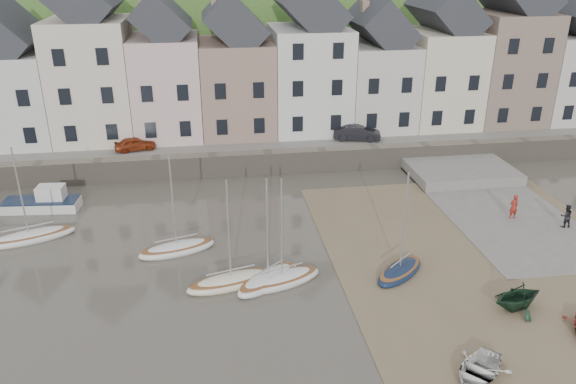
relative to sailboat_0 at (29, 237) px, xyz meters
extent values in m
plane|color=#443F35|center=(15.93, -7.70, -0.26)|extent=(160.00, 160.00, 0.00)
cube|color=#385923|center=(15.93, 24.30, 0.49)|extent=(90.00, 30.00, 1.50)
cube|color=slate|center=(15.93, 12.80, 1.29)|extent=(70.00, 7.00, 0.10)
cube|color=slate|center=(15.93, 9.30, 0.64)|extent=(70.00, 1.20, 1.80)
cube|color=brown|center=(26.93, -7.70, -0.23)|extent=(18.00, 26.00, 0.06)
cube|color=slate|center=(30.93, 0.30, -0.20)|extent=(8.00, 18.00, 0.12)
ellipsoid|color=#385923|center=(10.93, 52.30, -18.26)|extent=(134.40, 84.00, 84.00)
cube|color=silver|center=(-4.12, 16.30, 4.99)|extent=(5.80, 8.00, 7.50)
cube|color=beige|center=(2.03, 16.30, 6.24)|extent=(6.40, 8.00, 10.00)
cube|color=beige|center=(8.08, 16.30, 5.49)|extent=(5.60, 8.00, 8.50)
cube|color=gray|center=(6.68, 16.30, 12.56)|extent=(0.60, 0.90, 1.40)
cube|color=gray|center=(14.03, 16.30, 5.24)|extent=(6.20, 8.00, 8.00)
cube|color=gray|center=(12.48, 16.30, 12.37)|extent=(0.60, 0.90, 1.40)
cube|color=silver|center=(20.48, 16.30, 5.74)|extent=(6.60, 8.00, 9.00)
cube|color=beige|center=(26.73, 16.30, 4.99)|extent=(5.80, 8.00, 7.50)
cube|color=gray|center=(25.28, 16.30, 11.66)|extent=(0.60, 0.90, 1.40)
cube|color=beige|center=(32.68, 16.30, 5.49)|extent=(6.00, 8.00, 8.50)
cube|color=#7B6659|center=(38.93, 16.30, 6.24)|extent=(6.40, 8.00, 10.00)
cube|color=beige|center=(45.08, 16.30, 5.24)|extent=(5.80, 8.00, 8.00)
cube|color=gray|center=(43.63, 16.30, 12.16)|extent=(0.60, 0.90, 1.40)
ellipsoid|color=silver|center=(0.00, 0.00, -0.06)|extent=(5.67, 3.26, 0.84)
ellipsoid|color=brown|center=(0.00, 0.00, 0.16)|extent=(5.21, 2.98, 0.20)
cylinder|color=#B2B5B7|center=(0.00, 0.00, 3.04)|extent=(0.10, 0.10, 5.60)
cylinder|color=#B2B5B7|center=(0.00, 0.00, 0.69)|extent=(2.87, 1.09, 0.08)
ellipsoid|color=silver|center=(9.09, -2.82, -0.06)|extent=(4.86, 2.73, 0.84)
ellipsoid|color=brown|center=(9.09, -2.82, 0.16)|extent=(4.47, 2.50, 0.20)
cylinder|color=#B2B5B7|center=(9.09, -2.82, 3.04)|extent=(0.10, 0.10, 5.60)
cylinder|color=#B2B5B7|center=(9.09, -2.82, 0.69)|extent=(2.47, 0.79, 0.08)
ellipsoid|color=beige|center=(12.08, -6.89, -0.06)|extent=(5.14, 2.72, 0.84)
ellipsoid|color=brown|center=(12.08, -6.89, 0.16)|extent=(4.73, 2.48, 0.20)
cylinder|color=#B2B5B7|center=(12.08, -6.89, 3.04)|extent=(0.10, 0.10, 5.60)
cylinder|color=#B2B5B7|center=(12.08, -6.89, 0.69)|extent=(2.64, 0.78, 0.08)
ellipsoid|color=silver|center=(14.07, -7.00, -0.06)|extent=(4.32, 3.92, 0.84)
ellipsoid|color=brown|center=(14.07, -7.00, 0.16)|extent=(3.96, 3.59, 0.20)
cylinder|color=#B2B5B7|center=(14.07, -7.00, 3.04)|extent=(0.10, 0.10, 5.60)
cylinder|color=#B2B5B7|center=(14.07, -7.00, 0.69)|extent=(1.90, 1.58, 0.08)
ellipsoid|color=silver|center=(14.80, -7.13, -0.06)|extent=(4.79, 2.95, 0.84)
ellipsoid|color=brown|center=(14.80, -7.13, 0.16)|extent=(4.40, 2.70, 0.20)
cylinder|color=#B2B5B7|center=(14.80, -7.13, 3.04)|extent=(0.10, 0.10, 5.60)
cylinder|color=#B2B5B7|center=(14.80, -7.13, 0.69)|extent=(2.38, 0.92, 0.08)
ellipsoid|color=#12203A|center=(21.37, -7.22, -0.06)|extent=(3.94, 3.69, 0.84)
ellipsoid|color=brown|center=(21.37, -7.22, 0.16)|extent=(3.61, 3.38, 0.20)
cylinder|color=#B2B5B7|center=(21.37, -7.22, 3.04)|extent=(0.10, 0.10, 5.60)
cylinder|color=#B2B5B7|center=(21.37, -7.22, 0.69)|extent=(1.68, 1.47, 0.08)
cube|color=silver|center=(-0.40, 4.61, 0.09)|extent=(5.25, 2.16, 0.70)
cube|color=#12203A|center=(-0.40, 4.61, 0.46)|extent=(5.16, 2.21, 0.08)
cube|color=silver|center=(0.36, 4.68, 0.94)|extent=(1.90, 1.36, 1.00)
imported|color=silver|center=(21.92, -15.54, 0.13)|extent=(3.81, 3.76, 0.65)
imported|color=#15311F|center=(26.08, -11.18, 0.52)|extent=(3.23, 2.95, 1.44)
imported|color=maroon|center=(31.07, -1.64, 0.71)|extent=(0.65, 0.47, 1.69)
imported|color=black|center=(33.75, -3.33, 0.64)|extent=(0.77, 0.61, 1.56)
imported|color=maroon|center=(5.38, 11.80, 1.89)|extent=(3.45, 1.97, 1.11)
imported|color=black|center=(23.91, 11.80, 2.00)|extent=(4.21, 2.30, 1.32)
camera|label=1|loc=(11.35, -32.60, 16.24)|focal=34.82mm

